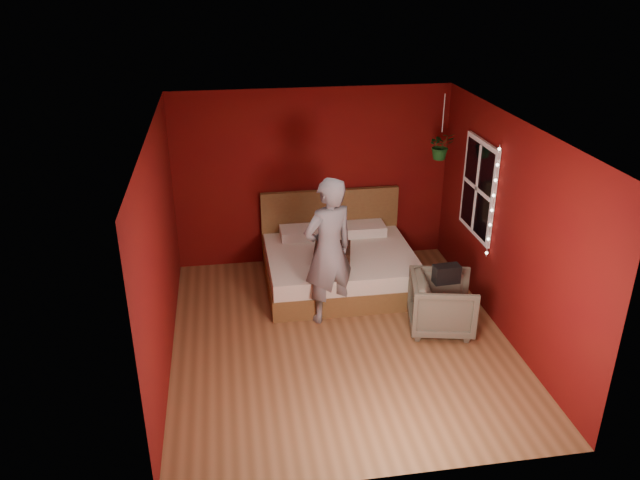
# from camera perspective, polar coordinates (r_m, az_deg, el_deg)

# --- Properties ---
(floor) EXTENTS (4.50, 4.50, 0.00)m
(floor) POSITION_cam_1_polar(r_m,az_deg,el_deg) (7.67, 1.84, -8.95)
(floor) COLOR brown
(floor) RESTS_ON ground
(room_walls) EXTENTS (4.04, 4.54, 2.62)m
(room_walls) POSITION_cam_1_polar(r_m,az_deg,el_deg) (6.89, 2.03, 2.79)
(room_walls) COLOR #590D09
(room_walls) RESTS_ON ground
(window) EXTENTS (0.05, 0.97, 1.27)m
(window) POSITION_cam_1_polar(r_m,az_deg,el_deg) (8.32, 14.25, 4.60)
(window) COLOR white
(window) RESTS_ON room_walls
(fairy_lights) EXTENTS (0.04, 0.04, 1.45)m
(fairy_lights) POSITION_cam_1_polar(r_m,az_deg,el_deg) (7.87, 15.52, 3.29)
(fairy_lights) COLOR silver
(fairy_lights) RESTS_ON room_walls
(bed) EXTENTS (2.05, 1.74, 1.13)m
(bed) POSITION_cam_1_polar(r_m,az_deg,el_deg) (8.78, 1.73, -2.14)
(bed) COLOR brown
(bed) RESTS_ON ground
(person) EXTENTS (0.81, 0.68, 1.89)m
(person) POSITION_cam_1_polar(r_m,az_deg,el_deg) (7.62, 0.78, -1.00)
(person) COLOR slate
(person) RESTS_ON ground
(armchair) EXTENTS (0.92, 0.90, 0.71)m
(armchair) POSITION_cam_1_polar(r_m,az_deg,el_deg) (7.81, 11.11, -5.73)
(armchair) COLOR #585445
(armchair) RESTS_ON ground
(handbag) EXTENTS (0.32, 0.17, 0.22)m
(handbag) POSITION_cam_1_polar(r_m,az_deg,el_deg) (7.51, 11.49, -3.05)
(handbag) COLOR black
(handbag) RESTS_ON armchair
(throw_pillow) EXTENTS (0.57, 0.57, 0.17)m
(throw_pillow) POSITION_cam_1_polar(r_m,az_deg,el_deg) (8.38, 1.14, -1.17)
(throw_pillow) COLOR black
(throw_pillow) RESTS_ON bed
(hanging_plant) EXTENTS (0.35, 0.31, 0.89)m
(hanging_plant) POSITION_cam_1_polar(r_m,az_deg,el_deg) (8.66, 10.99, 8.46)
(hanging_plant) COLOR silver
(hanging_plant) RESTS_ON room_walls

